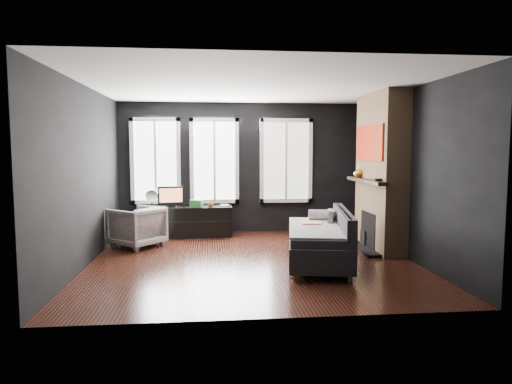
{
  "coord_description": "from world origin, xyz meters",
  "views": [
    {
      "loc": [
        -0.63,
        -7.02,
        1.75
      ],
      "look_at": [
        0.1,
        0.3,
        1.05
      ],
      "focal_mm": 32.0,
      "sensor_mm": 36.0,
      "label": 1
    }
  ],
  "objects": [
    {
      "name": "mug",
      "position": [
        -0.64,
        2.04,
        0.66
      ],
      "size": [
        0.11,
        0.09,
        0.11
      ],
      "primitive_type": "imported",
      "rotation": [
        0.0,
        0.0,
        -0.01
      ],
      "color": "orange",
      "rests_on": "media_console"
    },
    {
      "name": "fireplace",
      "position": [
        2.3,
        0.6,
        1.35
      ],
      "size": [
        0.7,
        1.62,
        2.7
      ],
      "primitive_type": null,
      "color": "#93724C",
      "rests_on": "floor"
    },
    {
      "name": "wall_left",
      "position": [
        -2.5,
        0.0,
        1.35
      ],
      "size": [
        0.02,
        5.0,
        2.7
      ],
      "primitive_type": "cube",
      "color": "black",
      "rests_on": "ground"
    },
    {
      "name": "book",
      "position": [
        -0.44,
        2.16,
        0.72
      ],
      "size": [
        0.17,
        0.02,
        0.23
      ],
      "primitive_type": "imported",
      "rotation": [
        0.0,
        0.0,
        0.0
      ],
      "color": "gray",
      "rests_on": "media_console"
    },
    {
      "name": "stripe_pillow",
      "position": [
        1.27,
        0.04,
        0.61
      ],
      "size": [
        0.16,
        0.35,
        0.34
      ],
      "primitive_type": "cube",
      "rotation": [
        0.0,
        0.0,
        -0.25
      ],
      "color": "gray",
      "rests_on": "sofa"
    },
    {
      "name": "monitor",
      "position": [
        -1.42,
        2.07,
        0.83
      ],
      "size": [
        0.53,
        0.22,
        0.46
      ],
      "primitive_type": null,
      "rotation": [
        0.0,
        0.0,
        0.22
      ],
      "color": "black",
      "rests_on": "media_console"
    },
    {
      "name": "mantel_clock",
      "position": [
        2.05,
        0.05,
        1.25
      ],
      "size": [
        0.13,
        0.13,
        0.04
      ],
      "primitive_type": "cylinder",
      "rotation": [
        0.0,
        0.0,
        0.06
      ],
      "color": "black",
      "rests_on": "fireplace"
    },
    {
      "name": "windows",
      "position": [
        -0.45,
        2.46,
        2.38
      ],
      "size": [
        4.0,
        0.16,
        1.76
      ],
      "primitive_type": null,
      "color": "white",
      "rests_on": "wall_back"
    },
    {
      "name": "storage_box",
      "position": [
        -0.92,
        2.08,
        0.67
      ],
      "size": [
        0.27,
        0.22,
        0.13
      ],
      "primitive_type": "cube",
      "rotation": [
        0.0,
        0.0,
        -0.31
      ],
      "color": "#2B6D30",
      "rests_on": "media_console"
    },
    {
      "name": "wall_back",
      "position": [
        0.0,
        2.5,
        1.35
      ],
      "size": [
        5.0,
        0.02,
        2.7
      ],
      "primitive_type": "cube",
      "color": "black",
      "rests_on": "ground"
    },
    {
      "name": "media_console",
      "position": [
        -1.1,
        2.1,
        0.3
      ],
      "size": [
        1.77,
        0.59,
        0.6
      ],
      "primitive_type": null,
      "rotation": [
        0.0,
        0.0,
        0.02
      ],
      "color": "black",
      "rests_on": "floor"
    },
    {
      "name": "floor",
      "position": [
        0.0,
        0.0,
        0.0
      ],
      "size": [
        5.0,
        5.0,
        0.0
      ],
      "primitive_type": "plane",
      "color": "black",
      "rests_on": "ground"
    },
    {
      "name": "mantel_vase",
      "position": [
        2.05,
        1.05,
        1.32
      ],
      "size": [
        0.2,
        0.21,
        0.18
      ],
      "primitive_type": "imported",
      "rotation": [
        0.0,
        0.0,
        -0.13
      ],
      "color": "gold",
      "rests_on": "fireplace"
    },
    {
      "name": "ceiling",
      "position": [
        0.0,
        0.0,
        2.7
      ],
      "size": [
        5.0,
        5.0,
        0.0
      ],
      "primitive_type": "plane",
      "color": "white",
      "rests_on": "ground"
    },
    {
      "name": "sofa",
      "position": [
        0.98,
        -0.39,
        0.42
      ],
      "size": [
        1.3,
        2.09,
        0.84
      ],
      "primitive_type": null,
      "rotation": [
        0.0,
        0.0,
        -0.17
      ],
      "color": "#27282A",
      "rests_on": "floor"
    },
    {
      "name": "armchair",
      "position": [
        -1.95,
        1.17,
        0.4
      ],
      "size": [
        1.05,
        1.06,
        0.8
      ],
      "primitive_type": "imported",
      "rotation": [
        0.0,
        0.0,
        -2.27
      ],
      "color": "silver",
      "rests_on": "floor"
    },
    {
      "name": "desk_fan",
      "position": [
        -1.79,
        2.08,
        0.78
      ],
      "size": [
        0.27,
        0.27,
        0.36
      ],
      "primitive_type": null,
      "rotation": [
        0.0,
        0.0,
        0.09
      ],
      "color": "gray",
      "rests_on": "media_console"
    },
    {
      "name": "wall_right",
      "position": [
        2.5,
        0.0,
        1.35
      ],
      "size": [
        0.02,
        5.0,
        2.7
      ],
      "primitive_type": "cube",
      "color": "black",
      "rests_on": "ground"
    }
  ]
}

